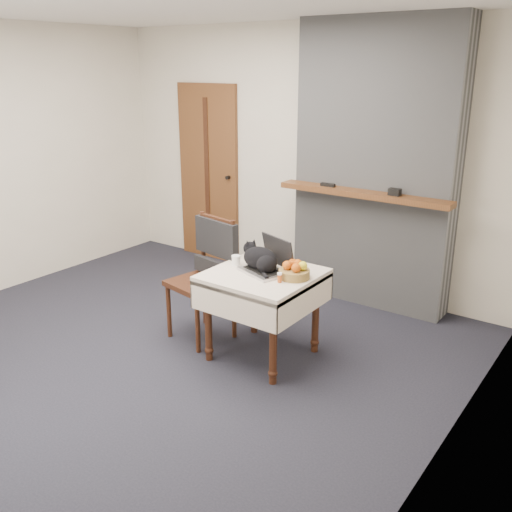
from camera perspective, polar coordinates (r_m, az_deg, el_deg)
The scene contains 12 objects.
ground at distance 4.79m, azimuth -8.77°, elevation -8.87°, with size 4.50×4.50×0.00m, color black.
room_shell at distance 4.62m, azimuth -5.77°, elevation 13.16°, with size 4.52×4.01×2.61m.
door at distance 6.63m, azimuth -4.76°, elevation 8.20°, with size 0.82×0.10×2.00m.
chimney at distance 5.36m, azimuth 11.82°, elevation 8.60°, with size 1.62×0.48×2.60m.
side_table at distance 4.35m, azimuth 0.69°, elevation -3.07°, with size 0.78×0.78×0.70m.
laptop at distance 4.32m, azimuth 1.33°, elevation -0.72°, with size 0.43×0.40×0.26m.
cat at distance 4.33m, azimuth 0.48°, elevation -0.33°, with size 0.39×0.31×0.21m.
cream_jar at distance 4.46m, azimuth -2.01°, elevation -0.43°, with size 0.07×0.07×0.08m, color white.
pill_bottle at distance 4.11m, azimuth 2.38°, elevation -2.15°, with size 0.04×0.04×0.07m.
fruit_basket at distance 4.20m, azimuth 3.88°, elevation -1.51°, with size 0.23×0.23×0.13m.
desk_clutter at distance 4.24m, azimuth 3.15°, elevation -2.01°, with size 0.16×0.02×0.01m, color black.
chair at distance 4.72m, azimuth -4.65°, elevation -0.52°, with size 0.53×0.53×1.02m.
Camera 1 is at (3.04, -2.99, 2.20)m, focal length 40.00 mm.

